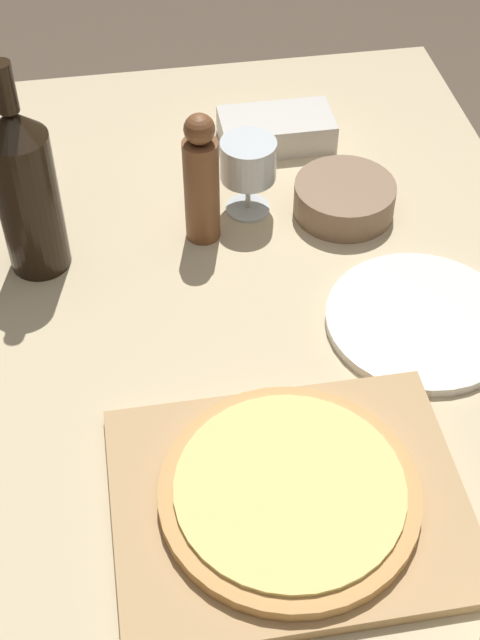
{
  "coord_description": "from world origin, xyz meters",
  "views": [
    {
      "loc": [
        -0.2,
        -0.62,
        1.62
      ],
      "look_at": [
        -0.07,
        0.15,
        0.8
      ],
      "focal_mm": 50.0,
      "sensor_mm": 36.0,
      "label": 1
    }
  ],
  "objects_px": {
    "pizza": "(289,492)",
    "pepper_mill": "(201,181)",
    "wine_glass": "(248,163)",
    "small_bowl": "(344,198)",
    "wine_bottle": "(26,189)"
  },
  "relations": [
    {
      "from": "pizza",
      "to": "pepper_mill",
      "type": "bearing_deg",
      "value": 93.66
    },
    {
      "from": "pepper_mill",
      "to": "wine_bottle",
      "type": "bearing_deg",
      "value": -174.9
    },
    {
      "from": "wine_bottle",
      "to": "wine_glass",
      "type": "distance_m",
      "value": 0.33
    },
    {
      "from": "pizza",
      "to": "wine_bottle",
      "type": "distance_m",
      "value": 0.55
    },
    {
      "from": "pizza",
      "to": "wine_glass",
      "type": "relative_size",
      "value": 2.38
    },
    {
      "from": "wine_bottle",
      "to": "small_bowl",
      "type": "bearing_deg",
      "value": 5.0
    },
    {
      "from": "wine_glass",
      "to": "wine_bottle",
      "type": "bearing_deg",
      "value": -167.59
    },
    {
      "from": "pizza",
      "to": "wine_glass",
      "type": "distance_m",
      "value": 0.54
    },
    {
      "from": "small_bowl",
      "to": "wine_glass",
      "type": "bearing_deg",
      "value": 168.5
    },
    {
      "from": "wine_glass",
      "to": "small_bowl",
      "type": "xyz_separation_m",
      "value": [
        0.14,
        -0.03,
        -0.06
      ]
    },
    {
      "from": "wine_bottle",
      "to": "small_bowl",
      "type": "distance_m",
      "value": 0.48
    },
    {
      "from": "pizza",
      "to": "wine_glass",
      "type": "bearing_deg",
      "value": 85.15
    },
    {
      "from": "pepper_mill",
      "to": "small_bowl",
      "type": "height_order",
      "value": "pepper_mill"
    },
    {
      "from": "pepper_mill",
      "to": "pizza",
      "type": "bearing_deg",
      "value": -86.34
    },
    {
      "from": "pizza",
      "to": "wine_bottle",
      "type": "height_order",
      "value": "wine_bottle"
    }
  ]
}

